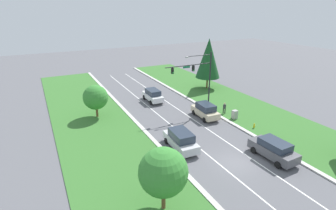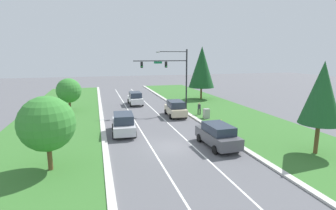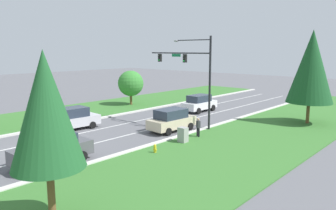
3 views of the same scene
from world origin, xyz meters
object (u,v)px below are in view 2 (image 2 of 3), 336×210
at_px(traffic_signal_mast, 173,71).
at_px(conifer_near_right_tree, 202,67).
at_px(graphite_suv, 218,135).
at_px(pedestrian, 199,108).
at_px(oak_far_left_tree, 69,91).
at_px(oak_near_left_tree, 47,124).
at_px(champagne_suv, 176,108).
at_px(utility_cabinet, 206,114).
at_px(conifer_far_right_tree, 322,93).
at_px(fire_hydrant, 221,123).
at_px(white_suv, 135,98).
at_px(silver_suv, 123,123).

xyz_separation_m(traffic_signal_mast, conifer_near_right_tree, (7.95, 8.80, 0.07)).
xyz_separation_m(graphite_suv, pedestrian, (3.08, 11.75, -0.11)).
relative_size(graphite_suv, oak_far_left_tree, 1.10).
xyz_separation_m(conifer_near_right_tree, oak_near_left_tree, (-21.42, -24.70, -2.42)).
height_order(traffic_signal_mast, oak_near_left_tree, traffic_signal_mast).
distance_m(champagne_suv, oak_near_left_tree, 18.83).
xyz_separation_m(champagne_suv, pedestrian, (3.21, -0.20, -0.11)).
bearing_deg(oak_far_left_tree, utility_cabinet, -29.28).
bearing_deg(traffic_signal_mast, conifer_far_right_tree, -70.11).
xyz_separation_m(fire_hydrant, oak_near_left_tree, (-16.67, -7.46, 3.00)).
bearing_deg(pedestrian, white_suv, -32.08).
xyz_separation_m(conifer_near_right_tree, oak_far_left_tree, (-21.83, -4.31, -2.82)).
bearing_deg(oak_near_left_tree, utility_cabinet, 33.71).
bearing_deg(white_suv, silver_suv, -102.31).
relative_size(graphite_suv, silver_suv, 0.99).
bearing_deg(oak_near_left_tree, oak_far_left_tree, 91.15).
bearing_deg(white_suv, utility_cabinet, -58.41).
height_order(conifer_far_right_tree, oak_far_left_tree, conifer_far_right_tree).
height_order(graphite_suv, champagne_suv, champagne_suv).
bearing_deg(white_suv, oak_near_left_tree, -111.66).
xyz_separation_m(silver_suv, oak_near_left_tree, (-5.79, -7.43, 2.29)).
bearing_deg(graphite_suv, conifer_far_right_tree, -30.14).
relative_size(traffic_signal_mast, silver_suv, 1.66).
height_order(champagne_suv, pedestrian, champagne_suv).
relative_size(traffic_signal_mast, pedestrian, 5.12).
height_order(champagne_suv, utility_cabinet, champagne_suv).
distance_m(graphite_suv, pedestrian, 12.15).
distance_m(traffic_signal_mast, conifer_far_right_tree, 19.44).
distance_m(pedestrian, conifer_far_right_tree, 16.43).
distance_m(utility_cabinet, conifer_near_right_tree, 15.50).
bearing_deg(utility_cabinet, traffic_signal_mast, 120.80).
height_order(champagne_suv, oak_far_left_tree, oak_far_left_tree).
height_order(silver_suv, utility_cabinet, silver_suv).
relative_size(white_suv, fire_hydrant, 6.81).
relative_size(silver_suv, utility_cabinet, 4.08).
distance_m(white_suv, conifer_near_right_tree, 13.16).
relative_size(white_suv, conifer_far_right_tree, 0.64).
bearing_deg(silver_suv, white_suv, 80.46).
bearing_deg(oak_near_left_tree, conifer_near_right_tree, 49.07).
height_order(utility_cabinet, conifer_near_right_tree, conifer_near_right_tree).
relative_size(champagne_suv, oak_near_left_tree, 0.91).
height_order(traffic_signal_mast, white_suv, traffic_signal_mast).
bearing_deg(graphite_suv, conifer_near_right_tree, 69.23).
relative_size(white_suv, oak_near_left_tree, 0.91).
relative_size(traffic_signal_mast, white_suv, 1.81).
relative_size(silver_suv, conifer_near_right_tree, 0.56).
distance_m(traffic_signal_mast, fire_hydrant, 10.50).
bearing_deg(oak_near_left_tree, silver_suv, 52.08).
relative_size(utility_cabinet, fire_hydrant, 1.82).
bearing_deg(oak_far_left_tree, silver_suv, -64.43).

